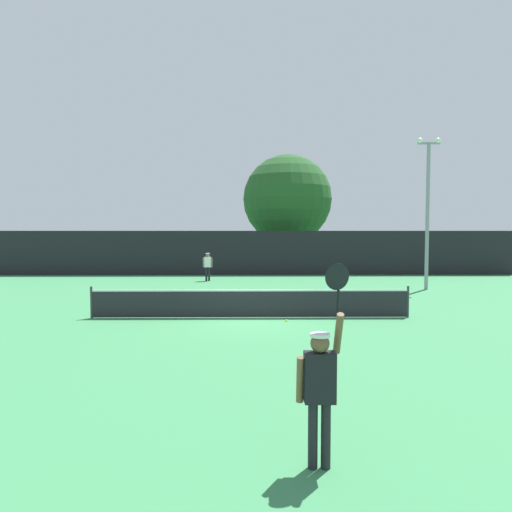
{
  "coord_description": "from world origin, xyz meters",
  "views": [
    {
      "loc": [
        0.0,
        -15.37,
        2.91
      ],
      "look_at": [
        0.25,
        4.96,
        1.83
      ],
      "focal_mm": 32.15,
      "sensor_mm": 36.0,
      "label": 1
    }
  ],
  "objects_px": {
    "player_serving": "(320,379)",
    "parked_car_near": "(324,256)",
    "light_pole": "(428,203)",
    "player_receiving": "(208,264)",
    "tennis_ball": "(286,321)",
    "large_tree": "(287,199)"
  },
  "relations": [
    {
      "from": "player_serving",
      "to": "parked_car_near",
      "type": "xyz_separation_m",
      "value": [
        5.53,
        33.98,
        -0.34
      ]
    },
    {
      "from": "tennis_ball",
      "to": "parked_car_near",
      "type": "xyz_separation_m",
      "value": [
        5.22,
        24.8,
        0.74
      ]
    },
    {
      "from": "light_pole",
      "to": "parked_car_near",
      "type": "bearing_deg",
      "value": 98.51
    },
    {
      "from": "player_receiving",
      "to": "parked_car_near",
      "type": "xyz_separation_m",
      "value": [
        8.91,
        12.49,
        -0.23
      ]
    },
    {
      "from": "large_tree",
      "to": "parked_car_near",
      "type": "xyz_separation_m",
      "value": [
        3.45,
        3.09,
        -4.69
      ]
    },
    {
      "from": "tennis_ball",
      "to": "light_pole",
      "type": "height_order",
      "value": "light_pole"
    },
    {
      "from": "player_serving",
      "to": "parked_car_near",
      "type": "height_order",
      "value": "player_serving"
    },
    {
      "from": "player_receiving",
      "to": "tennis_ball",
      "type": "relative_size",
      "value": 24.28
    },
    {
      "from": "tennis_ball",
      "to": "large_tree",
      "type": "distance_m",
      "value": 22.45
    },
    {
      "from": "parked_car_near",
      "to": "light_pole",
      "type": "bearing_deg",
      "value": -87.62
    },
    {
      "from": "tennis_ball",
      "to": "light_pole",
      "type": "distance_m",
      "value": 12.04
    },
    {
      "from": "player_serving",
      "to": "large_tree",
      "type": "xyz_separation_m",
      "value": [
        2.08,
        30.9,
        4.36
      ]
    },
    {
      "from": "light_pole",
      "to": "large_tree",
      "type": "relative_size",
      "value": 0.84
    },
    {
      "from": "parked_car_near",
      "to": "player_receiving",
      "type": "bearing_deg",
      "value": -131.64
    },
    {
      "from": "tennis_ball",
      "to": "parked_car_near",
      "type": "relative_size",
      "value": 0.02
    },
    {
      "from": "light_pole",
      "to": "large_tree",
      "type": "bearing_deg",
      "value": 113.68
    },
    {
      "from": "player_serving",
      "to": "player_receiving",
      "type": "relative_size",
      "value": 1.53
    },
    {
      "from": "light_pole",
      "to": "parked_car_near",
      "type": "height_order",
      "value": "light_pole"
    },
    {
      "from": "player_receiving",
      "to": "tennis_ball",
      "type": "bearing_deg",
      "value": 106.67
    },
    {
      "from": "player_serving",
      "to": "player_receiving",
      "type": "bearing_deg",
      "value": 98.93
    },
    {
      "from": "player_receiving",
      "to": "tennis_ball",
      "type": "xyz_separation_m",
      "value": [
        3.69,
        -12.31,
        -0.98
      ]
    },
    {
      "from": "player_receiving",
      "to": "large_tree",
      "type": "distance_m",
      "value": 11.75
    }
  ]
}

